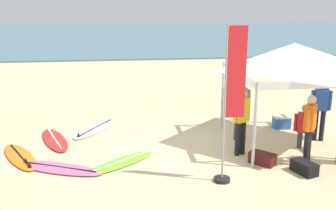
{
  "coord_description": "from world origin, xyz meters",
  "views": [
    {
      "loc": [
        -1.76,
        -9.88,
        3.88
      ],
      "look_at": [
        -0.44,
        0.84,
        1.0
      ],
      "focal_mm": 43.2,
      "sensor_mm": 36.0,
      "label": 1
    }
  ],
  "objects": [
    {
      "name": "surfboard_red",
      "position": [
        -3.6,
        1.08,
        0.04
      ],
      "size": [
        1.23,
        2.17,
        0.19
      ],
      "color": "red",
      "rests_on": "ground"
    },
    {
      "name": "person_blue",
      "position": [
        3.72,
        0.23,
        0.99
      ],
      "size": [
        0.52,
        0.33,
        1.71
      ],
      "color": "black",
      "rests_on": "ground"
    },
    {
      "name": "surfboard_lime",
      "position": [
        -1.76,
        -0.75,
        0.04
      ],
      "size": [
        1.83,
        1.62,
        0.19
      ],
      "color": "#7AD12D",
      "rests_on": "ground"
    },
    {
      "name": "gear_bag_by_pole",
      "position": [
        1.6,
        -1.18,
        0.14
      ],
      "size": [
        0.65,
        0.65,
        0.28
      ],
      "primitive_type": "cube",
      "rotation": [
        0.0,
        0.0,
        2.35
      ],
      "color": "#4C1919",
      "rests_on": "ground"
    },
    {
      "name": "surfboard_orange",
      "position": [
        -4.28,
        -0.1,
        0.04
      ],
      "size": [
        1.46,
        2.11,
        0.19
      ],
      "color": "orange",
      "rests_on": "ground"
    },
    {
      "name": "person_yellow",
      "position": [
        1.24,
        -0.53,
        0.99
      ],
      "size": [
        0.5,
        0.36,
        1.71
      ],
      "color": "black",
      "rests_on": "ground"
    },
    {
      "name": "surfboard_white",
      "position": [
        -2.53,
        1.93,
        0.04
      ],
      "size": [
        1.55,
        2.12,
        0.19
      ],
      "color": "white",
      "rests_on": "ground"
    },
    {
      "name": "ground_plane",
      "position": [
        0.0,
        0.0,
        0.0
      ],
      "size": [
        80.0,
        80.0,
        0.0
      ],
      "primitive_type": "plane",
      "color": "beige"
    },
    {
      "name": "sea",
      "position": [
        0.0,
        33.72,
        0.05
      ],
      "size": [
        80.0,
        36.0,
        0.1
      ],
      "primitive_type": "cube",
      "color": "teal",
      "rests_on": "ground"
    },
    {
      "name": "person_red",
      "position": [
        3.04,
        -0.3,
        0.66
      ],
      "size": [
        0.49,
        0.36,
        1.2
      ],
      "color": "#383842",
      "rests_on": "ground"
    },
    {
      "name": "canopy_tent",
      "position": [
        2.77,
        0.12,
        2.39
      ],
      "size": [
        3.06,
        3.06,
        2.75
      ],
      "color": "#B7B7BC",
      "rests_on": "ground"
    },
    {
      "name": "cooler_box",
      "position": [
        3.14,
        1.41,
        0.2
      ],
      "size": [
        0.5,
        0.36,
        0.39
      ],
      "color": "#2D60B7",
      "rests_on": "ground"
    },
    {
      "name": "person_grey",
      "position": [
        1.55,
        0.57,
        0.99
      ],
      "size": [
        0.55,
        0.23,
        1.71
      ],
      "color": "#383842",
      "rests_on": "ground"
    },
    {
      "name": "person_orange",
      "position": [
        2.64,
        -1.33,
        0.99
      ],
      "size": [
        0.4,
        0.45,
        1.71
      ],
      "color": "black",
      "rests_on": "ground"
    },
    {
      "name": "gear_bag_near_tent",
      "position": [
        2.36,
        -1.82,
        0.14
      ],
      "size": [
        0.5,
        0.67,
        0.28
      ],
      "primitive_type": "cube",
      "rotation": [
        0.0,
        0.0,
        1.91
      ],
      "color": "black",
      "rests_on": "ground"
    },
    {
      "name": "banner_flag",
      "position": [
        0.52,
        -1.99,
        1.57
      ],
      "size": [
        0.6,
        0.36,
        3.4
      ],
      "color": "#99999E",
      "rests_on": "ground"
    },
    {
      "name": "surfboard_pink",
      "position": [
        -3.22,
        -0.92,
        0.04
      ],
      "size": [
        2.28,
        1.47,
        0.19
      ],
      "color": "pink",
      "rests_on": "ground"
    }
  ]
}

